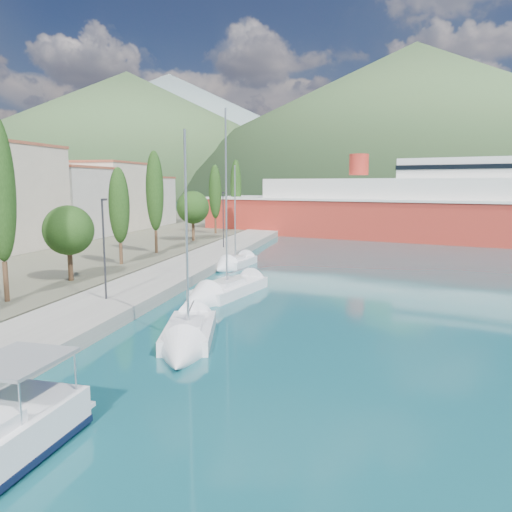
# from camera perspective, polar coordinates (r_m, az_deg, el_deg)

# --- Properties ---
(ground) EXTENTS (1400.00, 1400.00, 0.00)m
(ground) POSITION_cam_1_polar(r_m,az_deg,el_deg) (134.84, 9.80, 4.82)
(ground) COLOR #144E57
(quay) EXTENTS (5.00, 88.00, 0.80)m
(quay) POSITION_cam_1_polar(r_m,az_deg,el_deg) (43.88, -8.13, -1.46)
(quay) COLOR gray
(quay) RESTS_ON ground
(hills_far) EXTENTS (1480.00, 900.00, 180.00)m
(hills_far) POSITION_cam_1_polar(r_m,az_deg,el_deg) (650.62, 24.85, 13.63)
(hills_far) COLOR slate
(hills_far) RESTS_ON ground
(hills_near) EXTENTS (1010.00, 520.00, 115.00)m
(hills_near) POSITION_cam_1_polar(r_m,az_deg,el_deg) (399.86, 26.41, 13.34)
(hills_near) COLOR #3D5932
(hills_near) RESTS_ON ground
(town_buildings) EXTENTS (9.20, 69.20, 11.30)m
(town_buildings) POSITION_cam_1_polar(r_m,az_deg,el_deg) (64.11, -24.35, 5.58)
(town_buildings) COLOR beige
(town_buildings) RESTS_ON land_strip
(tree_row) EXTENTS (4.06, 65.90, 11.01)m
(tree_row) POSITION_cam_1_polar(r_m,az_deg,el_deg) (51.58, -11.67, 6.05)
(tree_row) COLOR #47301E
(tree_row) RESTS_ON land_strip
(lamp_posts) EXTENTS (0.15, 46.48, 6.06)m
(lamp_posts) POSITION_cam_1_polar(r_m,az_deg,el_deg) (32.75, -15.47, 1.56)
(lamp_posts) COLOR #2D2D33
(lamp_posts) RESTS_ON quay
(sailboat_near) EXTENTS (4.05, 8.10, 11.17)m
(sailboat_near) POSITION_cam_1_polar(r_m,az_deg,el_deg) (23.81, -8.15, -10.00)
(sailboat_near) COLOR silver
(sailboat_near) RESTS_ON ground
(sailboat_mid) EXTENTS (4.82, 9.84, 13.69)m
(sailboat_mid) POSITION_cam_1_polar(r_m,az_deg,el_deg) (33.40, -4.96, -4.59)
(sailboat_mid) COLOR silver
(sailboat_mid) RESTS_ON ground
(sailboat_far) EXTENTS (3.26, 7.28, 10.32)m
(sailboat_far) POSITION_cam_1_polar(r_m,az_deg,el_deg) (45.94, -3.06, -1.08)
(sailboat_far) COLOR silver
(sailboat_far) RESTS_ON ground
(ferry) EXTENTS (65.60, 30.91, 12.78)m
(ferry) POSITION_cam_1_polar(r_m,az_deg,el_deg) (74.58, 18.27, 4.87)
(ferry) COLOR #B12D21
(ferry) RESTS_ON ground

